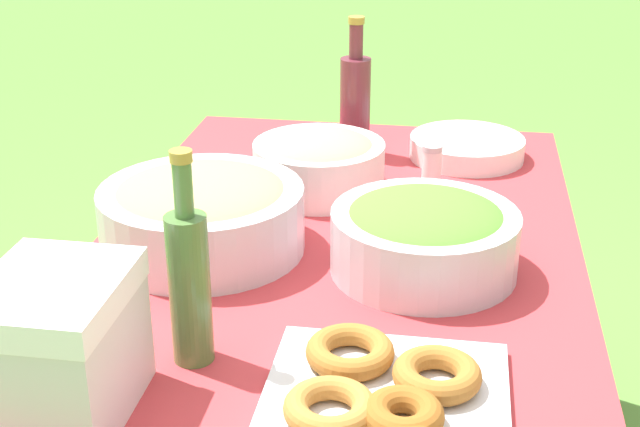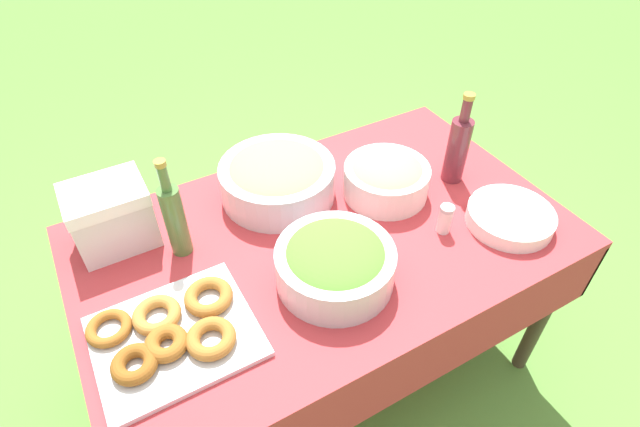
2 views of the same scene
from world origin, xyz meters
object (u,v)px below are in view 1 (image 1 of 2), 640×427
Objects in this scene: wine_bottle at (355,101)px; cooler_box at (59,348)px; donut_platter at (378,410)px; salad_bowl at (425,235)px; pasta_bowl at (319,161)px; plate_stack at (467,148)px; olive_oil_bottle at (189,281)px; bread_bowl at (202,212)px.

cooler_box is at bearing -13.47° from wine_bottle.
wine_bottle is (-0.98, -0.15, 0.10)m from donut_platter.
donut_platter is at bearing -4.50° from salad_bowl.
plate_stack is (-0.24, 0.30, -0.04)m from pasta_bowl.
olive_oil_bottle is 1.46× the size of cooler_box.
salad_bowl is 1.23× the size of plate_stack.
bread_bowl is 0.49m from cooler_box.
bread_bowl is (0.54, -0.45, 0.05)m from plate_stack.
donut_platter is 1.09× the size of bread_bowl.
donut_platter is at bearing 14.61° from pasta_bowl.
cooler_box is (1.03, -0.50, 0.07)m from plate_stack.
wine_bottle is (0.01, -0.25, 0.10)m from plate_stack.
salad_bowl is 0.39m from pasta_bowl.
wine_bottle is at bearing -171.26° from donut_platter.
wine_bottle is at bearing 169.49° from pasta_bowl.
donut_platter is 1.54× the size of plate_stack.
plate_stack is 0.82× the size of olive_oil_bottle.
bread_bowl reaches higher than donut_platter.
cooler_box is at bearing -40.81° from olive_oil_bottle.
wine_bottle is (-0.56, -0.19, 0.06)m from salad_bowl.
wine_bottle is at bearing 159.32° from bread_bowl.
pasta_bowl is 1.25× the size of cooler_box.
plate_stack is 0.71× the size of bread_bowl.
cooler_box is at bearing -14.35° from pasta_bowl.
salad_bowl reaches higher than donut_platter.
bread_bowl is at bearing -166.30° from olive_oil_bottle.
donut_platter is (0.75, 0.20, -0.04)m from pasta_bowl.
plate_stack is 0.82× the size of wine_bottle.
salad_bowl is 1.01× the size of olive_oil_bottle.
donut_platter is 0.40m from cooler_box.
donut_platter is 1.26× the size of wine_bottle.
plate_stack is at bearing 173.18° from salad_bowl.
olive_oil_bottle is at bearing -22.84° from plate_stack.
olive_oil_bottle is (-0.11, -0.27, 0.10)m from donut_platter.
cooler_box is (0.46, -0.43, 0.03)m from salad_bowl.
donut_platter is 1.84× the size of cooler_box.
olive_oil_bottle is at bearing -7.74° from wine_bottle.
wine_bottle is at bearing 172.26° from olive_oil_bottle.
plate_stack is at bearing 139.98° from bread_bowl.
bread_bowl is at bearing -20.68° from wine_bottle.
bread_bowl is (-0.02, -0.39, 0.00)m from salad_bowl.
salad_bowl is at bearing -6.82° from plate_stack.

